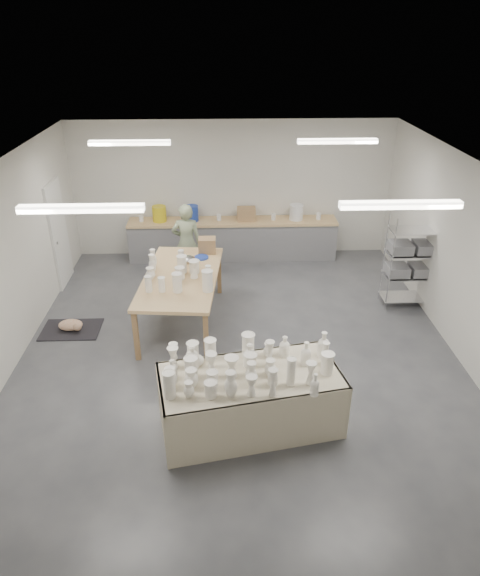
{
  "coord_description": "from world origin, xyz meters",
  "views": [
    {
      "loc": [
        -0.23,
        -7.04,
        4.79
      ],
      "look_at": [
        0.03,
        0.15,
        1.05
      ],
      "focal_mm": 32.0,
      "sensor_mm": 36.0,
      "label": 1
    }
  ],
  "objects_px": {
    "red_stool": "(189,262)",
    "work_table": "(183,274)",
    "drying_table": "(249,397)",
    "potter": "(187,243)"
  },
  "relations": [
    {
      "from": "drying_table",
      "to": "work_table",
      "type": "distance_m",
      "value": 2.93
    },
    {
      "from": "drying_table",
      "to": "work_table",
      "type": "height_order",
      "value": "work_table"
    },
    {
      "from": "work_table",
      "to": "red_stool",
      "type": "distance_m",
      "value": 2.08
    },
    {
      "from": "red_stool",
      "to": "work_table",
      "type": "bearing_deg",
      "value": -88.99
    },
    {
      "from": "potter",
      "to": "red_stool",
      "type": "relative_size",
      "value": 4.59
    },
    {
      "from": "drying_table",
      "to": "potter",
      "type": "height_order",
      "value": "potter"
    },
    {
      "from": "drying_table",
      "to": "red_stool",
      "type": "height_order",
      "value": "drying_table"
    },
    {
      "from": "drying_table",
      "to": "potter",
      "type": "bearing_deg",
      "value": 92.23
    },
    {
      "from": "work_table",
      "to": "potter",
      "type": "xyz_separation_m",
      "value": [
        -0.03,
        1.7,
        -0.11
      ]
    },
    {
      "from": "drying_table",
      "to": "red_stool",
      "type": "relative_size",
      "value": 6.99
    }
  ]
}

